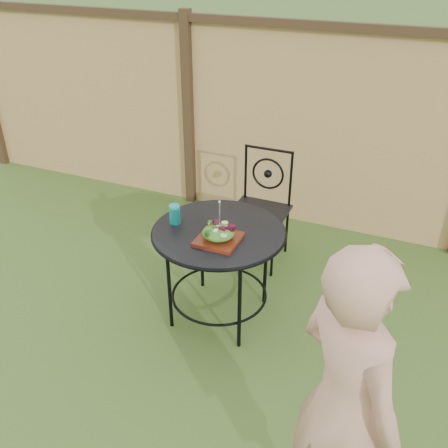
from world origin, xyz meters
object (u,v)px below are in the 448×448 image
object	(u,v)px
patio_table	(219,247)
salad_plate	(218,239)
patio_chair	(261,204)
diner	(345,407)

from	to	relation	value
patio_table	salad_plate	bearing A→B (deg)	-67.22
patio_table	salad_plate	xyz separation A→B (m)	(0.05, -0.13, 0.15)
salad_plate	patio_chair	bearing A→B (deg)	92.76
patio_table	patio_chair	bearing A→B (deg)	89.67
patio_table	patio_chair	distance (m)	0.87
patio_table	salad_plate	size ratio (longest dim) A/B	3.42
diner	patio_table	bearing A→B (deg)	-8.18
patio_chair	salad_plate	distance (m)	1.02
patio_table	patio_chair	xyz separation A→B (m)	(0.01, 0.86, -0.08)
patio_table	diner	distance (m)	1.62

